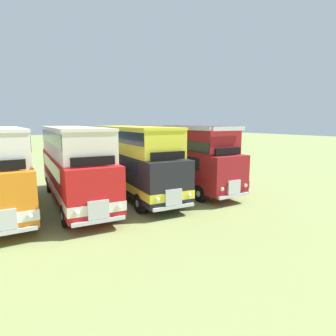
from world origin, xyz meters
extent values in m
cube|color=orange|center=(3.81, -0.23, 1.70)|extent=(2.78, 9.80, 2.30)
cube|color=white|center=(3.81, -0.23, 1.10)|extent=(2.82, 9.84, 0.44)
cube|color=#19232D|center=(3.94, -5.03, 2.35)|extent=(2.20, 0.16, 0.90)
cube|color=silver|center=(3.94, -5.14, 1.10)|extent=(0.90, 0.15, 0.80)
cube|color=silver|center=(3.95, -5.17, 0.60)|extent=(2.30, 0.21, 0.16)
sphere|color=#EAEACC|center=(4.84, -5.12, 1.10)|extent=(0.22, 0.22, 0.22)
cylinder|color=black|center=(5.05, -3.46, 0.52)|extent=(0.31, 1.05, 1.04)
cylinder|color=silver|center=(5.20, -3.45, 0.52)|extent=(0.03, 0.36, 0.36)
cylinder|color=black|center=(4.87, 2.87, 0.52)|extent=(0.31, 1.05, 1.04)
cylinder|color=silver|center=(5.02, 2.88, 0.52)|extent=(0.03, 0.36, 0.36)
cube|color=red|center=(7.61, -0.18, 1.70)|extent=(2.84, 10.89, 2.30)
cube|color=silver|center=(7.61, -0.18, 1.10)|extent=(2.88, 10.93, 0.44)
cube|color=#19232D|center=(7.62, 0.22, 2.30)|extent=(2.79, 8.49, 0.76)
cube|color=#19232D|center=(7.44, -5.52, 2.35)|extent=(2.20, 0.17, 0.90)
cube|color=silver|center=(7.44, -5.63, 1.10)|extent=(0.90, 0.15, 0.80)
cube|color=silver|center=(7.44, -5.66, 0.60)|extent=(2.30, 0.21, 0.16)
sphere|color=#EAEACC|center=(8.34, -5.67, 1.10)|extent=(0.22, 0.22, 0.22)
sphere|color=#EAEACC|center=(6.54, -5.61, 1.10)|extent=(0.22, 0.22, 0.22)
cube|color=silver|center=(7.62, 0.07, 3.60)|extent=(2.71, 9.99, 1.50)
cube|color=silver|center=(7.62, 0.07, 4.42)|extent=(2.78, 10.09, 0.14)
cube|color=#19232D|center=(7.62, 0.07, 3.90)|extent=(2.75, 9.89, 0.68)
cube|color=black|center=(7.46, -5.03, 3.10)|extent=(1.90, 0.18, 0.40)
cylinder|color=black|center=(8.64, -4.02, 0.52)|extent=(0.31, 1.05, 1.04)
cylinder|color=silver|center=(8.79, -4.02, 0.52)|extent=(0.03, 0.36, 0.36)
cylinder|color=black|center=(6.34, -3.95, 0.52)|extent=(0.31, 1.05, 1.04)
cylinder|color=silver|center=(6.19, -3.94, 0.52)|extent=(0.03, 0.36, 0.36)
cylinder|color=black|center=(8.87, 3.39, 0.52)|extent=(0.31, 1.05, 1.04)
cylinder|color=silver|center=(9.02, 3.39, 0.52)|extent=(0.03, 0.36, 0.36)
cylinder|color=black|center=(6.57, 3.47, 0.52)|extent=(0.31, 1.05, 1.04)
cylinder|color=silver|center=(6.43, 3.47, 0.52)|extent=(0.03, 0.36, 0.36)
cube|color=black|center=(11.42, -0.28, 1.70)|extent=(2.84, 10.34, 2.30)
cube|color=yellow|center=(11.42, -0.28, 1.10)|extent=(2.88, 10.38, 0.44)
cube|color=#19232D|center=(11.43, 0.12, 2.30)|extent=(2.79, 7.94, 0.76)
cube|color=#19232D|center=(11.25, -5.35, 2.35)|extent=(2.20, 0.17, 0.90)
cube|color=silver|center=(11.24, -5.46, 1.10)|extent=(0.90, 0.15, 0.80)
cube|color=silver|center=(11.24, -5.49, 0.60)|extent=(2.30, 0.22, 0.16)
sphere|color=#EAEACC|center=(12.14, -5.50, 1.10)|extent=(0.22, 0.22, 0.22)
sphere|color=#EAEACC|center=(10.34, -5.44, 1.10)|extent=(0.22, 0.22, 0.22)
cube|color=yellow|center=(11.42, -0.03, 3.60)|extent=(2.71, 9.44, 1.50)
cube|color=yellow|center=(11.42, -0.03, 4.42)|extent=(2.77, 9.54, 0.14)
cube|color=#19232D|center=(11.42, -0.03, 3.90)|extent=(2.75, 9.34, 0.68)
cube|color=black|center=(11.26, -4.86, 3.10)|extent=(1.90, 0.18, 0.40)
cylinder|color=black|center=(12.45, -3.85, 0.52)|extent=(0.31, 1.05, 1.04)
cylinder|color=silver|center=(12.60, -3.86, 0.52)|extent=(0.03, 0.36, 0.36)
cylinder|color=black|center=(10.15, -3.77, 0.52)|extent=(0.31, 1.05, 1.04)
cylinder|color=silver|center=(10.00, -3.77, 0.52)|extent=(0.03, 0.36, 0.36)
cylinder|color=black|center=(12.68, 3.01, 0.52)|extent=(0.31, 1.05, 1.04)
cylinder|color=silver|center=(12.83, 3.00, 0.52)|extent=(0.03, 0.36, 0.36)
cylinder|color=black|center=(10.38, 3.08, 0.52)|extent=(0.31, 1.05, 1.04)
cylinder|color=silver|center=(10.23, 3.09, 0.52)|extent=(0.03, 0.36, 0.36)
cube|color=maroon|center=(15.22, 0.07, 1.70)|extent=(2.77, 10.67, 2.30)
cube|color=maroon|center=(15.22, 0.07, 1.10)|extent=(2.81, 10.71, 0.44)
cube|color=#19232D|center=(15.21, 0.47, 2.30)|extent=(2.74, 8.27, 0.76)
cube|color=#19232D|center=(15.35, -5.18, 2.35)|extent=(2.20, 0.16, 0.90)
cube|color=silver|center=(15.36, -5.28, 1.10)|extent=(0.90, 0.14, 0.80)
cube|color=silver|center=(15.36, -5.31, 0.60)|extent=(2.30, 0.20, 0.16)
sphere|color=#EAEACC|center=(16.26, -5.27, 1.10)|extent=(0.22, 0.22, 0.22)
sphere|color=#EAEACC|center=(14.46, -5.32, 1.10)|extent=(0.22, 0.22, 0.22)
cube|color=maroon|center=(15.21, 0.32, 3.60)|extent=(2.65, 9.77, 1.50)
cube|color=silver|center=(15.34, -4.74, 4.40)|extent=(2.40, 0.16, 0.24)
cube|color=silver|center=(15.10, 4.67, 4.40)|extent=(2.40, 0.16, 0.24)
cube|color=silver|center=(16.41, 0.35, 4.40)|extent=(0.35, 9.71, 0.24)
cube|color=silver|center=(14.01, 0.29, 4.40)|extent=(0.35, 9.71, 0.24)
cube|color=#19232D|center=(15.21, 0.32, 3.30)|extent=(2.68, 9.67, 0.64)
cube|color=black|center=(15.34, -4.69, 3.10)|extent=(1.90, 0.17, 0.40)
cylinder|color=black|center=(16.46, -3.61, 0.52)|extent=(0.31, 1.05, 1.04)
cylinder|color=silver|center=(16.61, -3.60, 0.52)|extent=(0.03, 0.36, 0.36)
cylinder|color=black|center=(14.17, -3.66, 0.52)|extent=(0.31, 1.05, 1.04)
cylinder|color=silver|center=(14.02, -3.67, 0.52)|extent=(0.03, 0.36, 0.36)
cylinder|color=black|center=(16.28, 3.60, 0.52)|extent=(0.31, 1.05, 1.04)
cylinder|color=silver|center=(16.43, 3.61, 0.52)|extent=(0.03, 0.36, 0.36)
cylinder|color=black|center=(13.98, 3.55, 0.52)|extent=(0.31, 1.05, 1.04)
cylinder|color=silver|center=(13.83, 3.54, 0.52)|extent=(0.03, 0.36, 0.36)
cylinder|color=#8C704C|center=(9.11, 9.39, 0.53)|extent=(0.08, 0.08, 1.05)
cylinder|color=#8C704C|center=(18.22, 9.39, 0.53)|extent=(0.08, 0.08, 1.05)
camera|label=1|loc=(4.28, -17.15, 4.77)|focal=30.36mm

